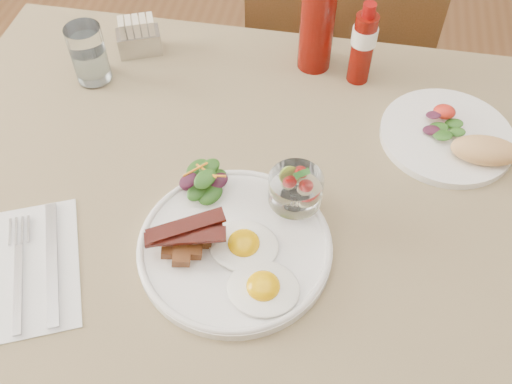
# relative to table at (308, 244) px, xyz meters

# --- Properties ---
(table) EXTENTS (1.33, 0.88, 0.75)m
(table) POSITION_rel_table_xyz_m (0.00, 0.00, 0.00)
(table) COLOR brown
(table) RESTS_ON ground
(chair_far) EXTENTS (0.42, 0.42, 0.93)m
(chair_far) POSITION_rel_table_xyz_m (0.00, 0.66, -0.14)
(chair_far) COLOR brown
(chair_far) RESTS_ON ground
(main_plate) EXTENTS (0.28, 0.28, 0.02)m
(main_plate) POSITION_rel_table_xyz_m (-0.10, -0.09, 0.10)
(main_plate) COLOR white
(main_plate) RESTS_ON table
(fried_eggs) EXTENTS (0.16, 0.18, 0.03)m
(fried_eggs) POSITION_rel_table_xyz_m (-0.07, -0.12, 0.11)
(fried_eggs) COLOR white
(fried_eggs) RESTS_ON main_plate
(bacon_potato_pile) EXTENTS (0.12, 0.08, 0.05)m
(bacon_potato_pile) POSITION_rel_table_xyz_m (-0.17, -0.11, 0.13)
(bacon_potato_pile) COLOR brown
(bacon_potato_pile) RESTS_ON main_plate
(side_salad) EXTENTS (0.08, 0.08, 0.04)m
(side_salad) POSITION_rel_table_xyz_m (-0.17, 0.00, 0.12)
(side_salad) COLOR #1A4E14
(side_salad) RESTS_ON main_plate
(fruit_cup) EXTENTS (0.08, 0.08, 0.08)m
(fruit_cup) POSITION_rel_table_xyz_m (-0.03, -0.01, 0.15)
(fruit_cup) COLOR white
(fruit_cup) RESTS_ON main_plate
(second_plate) EXTENTS (0.22, 0.22, 0.06)m
(second_plate) POSITION_rel_table_xyz_m (0.22, 0.18, 0.10)
(second_plate) COLOR white
(second_plate) RESTS_ON table
(ketchup_bottle) EXTENTS (0.07, 0.07, 0.18)m
(ketchup_bottle) POSITION_rel_table_xyz_m (-0.04, 0.35, 0.18)
(ketchup_bottle) COLOR #600B05
(ketchup_bottle) RESTS_ON table
(hot_sauce_bottle) EXTENTS (0.06, 0.06, 0.16)m
(hot_sauce_bottle) POSITION_rel_table_xyz_m (0.05, 0.32, 0.17)
(hot_sauce_bottle) COLOR #600B05
(hot_sauce_bottle) RESTS_ON table
(sugar_caddy) EXTENTS (0.09, 0.07, 0.07)m
(sugar_caddy) POSITION_rel_table_xyz_m (-0.37, 0.33, 0.12)
(sugar_caddy) COLOR #B6B7BB
(sugar_caddy) RESTS_ON table
(water_glass) EXTENTS (0.06, 0.06, 0.11)m
(water_glass) POSITION_rel_table_xyz_m (-0.44, 0.24, 0.14)
(water_glass) COLOR white
(water_glass) RESTS_ON table
(napkin_cutlery) EXTENTS (0.20, 0.25, 0.01)m
(napkin_cutlery) POSITION_rel_table_xyz_m (-0.37, -0.17, 0.09)
(napkin_cutlery) COLOR white
(napkin_cutlery) RESTS_ON table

